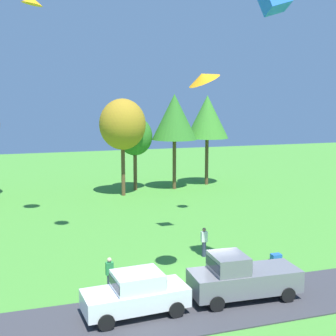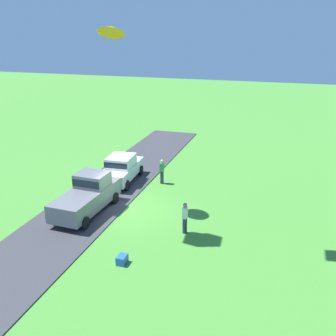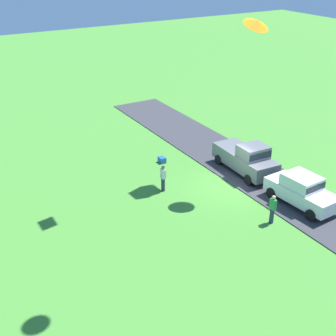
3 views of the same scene
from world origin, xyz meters
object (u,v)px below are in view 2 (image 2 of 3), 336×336
(cooler_box, at_px, (122,260))
(kite_delta_topmost, at_px, (111,30))
(person_beside_suv, at_px, (162,171))
(car_pickup_far_end, at_px, (88,194))
(person_watching_sky, at_px, (185,218))
(car_sedan_mid_row, at_px, (121,168))

(cooler_box, height_order, kite_delta_topmost, kite_delta_topmost)
(person_beside_suv, xyz_separation_m, kite_delta_topmost, (4.08, -1.36, 9.13))
(car_pickup_far_end, height_order, person_watching_sky, car_pickup_far_end)
(car_sedan_mid_row, height_order, cooler_box, car_sedan_mid_row)
(cooler_box, distance_m, kite_delta_topmost, 11.65)
(cooler_box, bearing_deg, person_beside_suv, -172.22)
(person_watching_sky, bearing_deg, cooler_box, -28.85)
(person_watching_sky, xyz_separation_m, kite_delta_topmost, (-2.10, -4.67, 9.13))
(person_watching_sky, bearing_deg, kite_delta_topmost, -114.23)
(person_watching_sky, distance_m, cooler_box, 4.14)
(person_watching_sky, relative_size, kite_delta_topmost, 1.17)
(kite_delta_topmost, bearing_deg, cooler_box, 25.36)
(car_pickup_far_end, xyz_separation_m, person_watching_sky, (0.69, 5.96, -0.23))
(kite_delta_topmost, bearing_deg, person_beside_suv, 161.57)
(kite_delta_topmost, bearing_deg, car_sedan_mid_row, -158.53)
(cooler_box, bearing_deg, person_watching_sky, 151.15)
(car_pickup_far_end, relative_size, kite_delta_topmost, 3.47)
(car_pickup_far_end, bearing_deg, person_watching_sky, 83.38)
(person_watching_sky, height_order, person_beside_suv, same)
(cooler_box, relative_size, kite_delta_topmost, 0.38)
(car_sedan_mid_row, height_order, person_beside_suv, car_sedan_mid_row)
(person_watching_sky, distance_m, person_beside_suv, 7.01)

